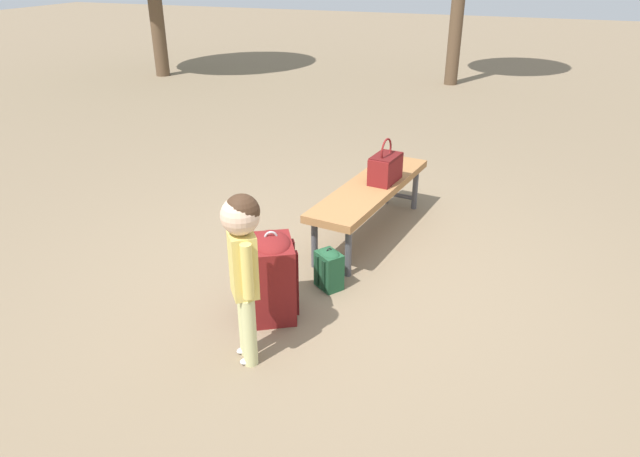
{
  "coord_description": "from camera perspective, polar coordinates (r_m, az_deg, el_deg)",
  "views": [
    {
      "loc": [
        3.45,
        1.18,
        2.16
      ],
      "look_at": [
        0.13,
        -0.06,
        0.45
      ],
      "focal_mm": 32.27,
      "sensor_mm": 36.0,
      "label": 1
    }
  ],
  "objects": [
    {
      "name": "ground_plane",
      "position": [
        4.23,
        1.39,
        -4.88
      ],
      "size": [
        40.0,
        40.0,
        0.0
      ],
      "primitive_type": "plane",
      "color": "#7F6B51",
      "rests_on": "ground"
    },
    {
      "name": "backpack_small",
      "position": [
        4.04,
        0.91,
        -3.93
      ],
      "size": [
        0.22,
        0.23,
        0.31
      ],
      "color": "#1E4C2D",
      "rests_on": "ground"
    },
    {
      "name": "park_bench",
      "position": [
        4.72,
        5.07,
        3.7
      ],
      "size": [
        1.64,
        0.62,
        0.45
      ],
      "color": "#9E6B3D",
      "rests_on": "ground"
    },
    {
      "name": "backpack_large",
      "position": [
        3.7,
        -4.78,
        -4.5
      ],
      "size": [
        0.44,
        0.41,
        0.6
      ],
      "color": "maroon",
      "rests_on": "ground"
    },
    {
      "name": "child_standing",
      "position": [
        3.12,
        -7.65,
        -2.51
      ],
      "size": [
        0.23,
        0.21,
        1.04
      ],
      "color": "#CCCC8C",
      "rests_on": "ground"
    },
    {
      "name": "handbag",
      "position": [
        4.73,
        6.51,
        6.07
      ],
      "size": [
        0.34,
        0.23,
        0.37
      ],
      "color": "maroon",
      "rests_on": "park_bench"
    }
  ]
}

